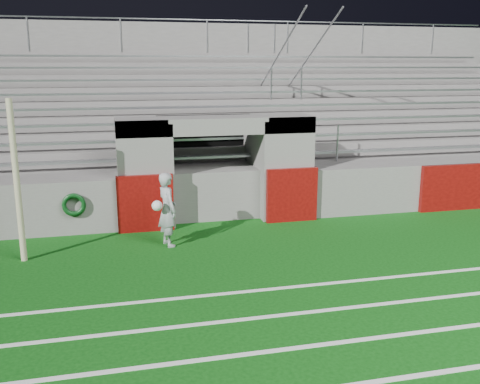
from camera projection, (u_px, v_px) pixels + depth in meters
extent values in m
plane|color=#0B460D|center=(252.00, 269.00, 10.25)|extent=(90.00, 90.00, 0.00)
cylinder|color=beige|center=(17.00, 182.00, 10.35)|extent=(0.12, 0.12, 3.22)
cube|color=white|center=(307.00, 347.00, 7.41)|extent=(28.00, 0.09, 0.01)
cube|color=white|center=(284.00, 315.00, 8.35)|extent=(28.00, 0.09, 0.01)
cube|color=white|center=(266.00, 290.00, 9.30)|extent=(28.00, 0.09, 0.01)
cube|color=slate|center=(143.00, 173.00, 12.85)|extent=(1.20, 1.00, 2.60)
cube|color=slate|center=(285.00, 166.00, 13.67)|extent=(1.20, 1.00, 2.60)
cube|color=black|center=(205.00, 160.00, 14.88)|extent=(2.60, 0.20, 2.50)
cube|color=slate|center=(167.00, 169.00, 13.58)|extent=(0.10, 2.20, 2.50)
cube|color=slate|center=(255.00, 165.00, 14.10)|extent=(0.10, 2.20, 2.50)
cube|color=slate|center=(216.00, 125.00, 13.01)|extent=(4.80, 1.00, 0.40)
cube|color=slate|center=(193.00, 152.00, 16.94)|extent=(26.00, 8.00, 0.20)
cube|color=slate|center=(194.00, 171.00, 17.08)|extent=(26.00, 8.00, 1.05)
cube|color=#580807|center=(145.00, 203.00, 12.47)|extent=(1.30, 0.15, 1.35)
cube|color=#580807|center=(292.00, 195.00, 13.29)|extent=(1.30, 0.15, 1.35)
cube|color=#580807|center=(457.00, 187.00, 14.37)|extent=(2.20, 0.15, 1.25)
cube|color=#979A9F|center=(209.00, 157.00, 14.10)|extent=(23.00, 0.28, 0.06)
cube|color=slate|center=(204.00, 153.00, 14.91)|extent=(24.00, 0.75, 0.38)
cube|color=#979A9F|center=(204.00, 139.00, 14.72)|extent=(23.00, 0.28, 0.06)
cube|color=slate|center=(200.00, 142.00, 15.58)|extent=(24.00, 0.75, 0.76)
cube|color=#979A9F|center=(200.00, 122.00, 15.34)|extent=(23.00, 0.28, 0.06)
cube|color=slate|center=(195.00, 133.00, 16.24)|extent=(24.00, 0.75, 1.14)
cube|color=#979A9F|center=(196.00, 107.00, 15.97)|extent=(23.00, 0.28, 0.06)
cube|color=slate|center=(192.00, 124.00, 16.91)|extent=(24.00, 0.75, 1.52)
cube|color=#979A9F|center=(192.00, 93.00, 16.59)|extent=(23.00, 0.28, 0.06)
cube|color=slate|center=(188.00, 116.00, 17.57)|extent=(24.00, 0.75, 1.90)
cube|color=#979A9F|center=(188.00, 80.00, 17.21)|extent=(23.00, 0.28, 0.06)
cube|color=slate|center=(185.00, 108.00, 18.24)|extent=(24.00, 0.75, 2.28)
cube|color=#979A9F|center=(184.00, 68.00, 17.83)|extent=(23.00, 0.28, 0.06)
cube|color=slate|center=(182.00, 101.00, 18.91)|extent=(24.00, 0.75, 2.66)
cube|color=#979A9F|center=(181.00, 56.00, 18.46)|extent=(23.00, 0.28, 0.06)
cube|color=slate|center=(180.00, 99.00, 19.53)|extent=(26.00, 0.60, 5.29)
cylinder|color=#A5A8AD|center=(303.00, 144.00, 14.34)|extent=(0.05, 0.05, 1.00)
cylinder|color=#A5A8AD|center=(271.00, 83.00, 16.83)|extent=(0.05, 0.05, 1.00)
cylinder|color=#A5A8AD|center=(248.00, 38.00, 19.32)|extent=(0.05, 0.05, 1.00)
cylinder|color=#A5A8AD|center=(272.00, 67.00, 16.72)|extent=(0.05, 6.02, 3.08)
cylinder|color=#A5A8AD|center=(337.00, 143.00, 14.57)|extent=(0.05, 0.05, 1.00)
cylinder|color=#A5A8AD|center=(301.00, 83.00, 17.06)|extent=(0.05, 0.05, 1.00)
cylinder|color=#A5A8AD|center=(274.00, 38.00, 19.55)|extent=(0.05, 0.05, 1.00)
cylinder|color=#A5A8AD|center=(302.00, 67.00, 16.94)|extent=(0.05, 6.02, 3.08)
cylinder|color=#A5A8AD|center=(28.00, 34.00, 17.61)|extent=(0.05, 0.05, 1.10)
cylinder|color=#A5A8AD|center=(121.00, 35.00, 18.29)|extent=(0.05, 0.05, 1.10)
cylinder|color=#A5A8AD|center=(207.00, 36.00, 18.97)|extent=(0.05, 0.05, 1.10)
cylinder|color=#A5A8AD|center=(287.00, 37.00, 19.65)|extent=(0.05, 0.05, 1.10)
cylinder|color=#A5A8AD|center=(362.00, 38.00, 20.33)|extent=(0.05, 0.05, 1.10)
cylinder|color=#A5A8AD|center=(432.00, 39.00, 21.01)|extent=(0.05, 0.05, 1.10)
cylinder|color=#A5A8AD|center=(179.00, 19.00, 18.62)|extent=(24.00, 0.05, 0.05)
imported|color=#9EA2A7|center=(167.00, 209.00, 11.44)|extent=(0.54, 0.68, 1.61)
sphere|color=white|center=(157.00, 206.00, 11.15)|extent=(0.22, 0.22, 0.22)
torus|color=#0C400E|center=(74.00, 205.00, 12.10)|extent=(0.53, 0.10, 0.53)
torus|color=#0B3B14|center=(74.00, 204.00, 12.05)|extent=(0.52, 0.10, 0.52)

